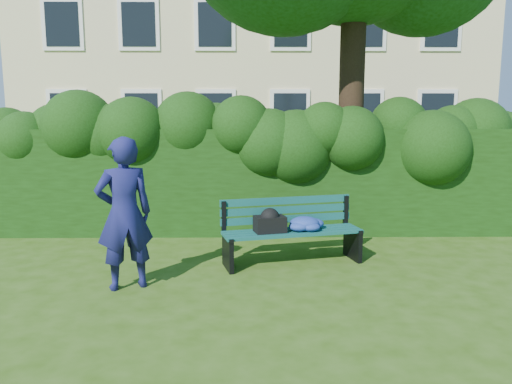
{
  "coord_description": "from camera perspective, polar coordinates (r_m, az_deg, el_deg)",
  "views": [
    {
      "loc": [
        -0.08,
        -6.42,
        2.08
      ],
      "look_at": [
        0.0,
        0.6,
        0.95
      ],
      "focal_mm": 35.0,
      "sensor_mm": 36.0,
      "label": 1
    }
  ],
  "objects": [
    {
      "name": "man_reading",
      "position": [
        6.04,
        -14.82,
        -2.42
      ],
      "size": [
        0.78,
        0.67,
        1.8
      ],
      "primitive_type": "imported",
      "rotation": [
        0.0,
        0.0,
        3.57
      ],
      "color": "#171953",
      "rests_on": "ground"
    },
    {
      "name": "hedge",
      "position": [
        8.7,
        -0.11,
        1.35
      ],
      "size": [
        10.0,
        1.0,
        1.8
      ],
      "color": "black",
      "rests_on": "ground"
    },
    {
      "name": "apartment_building",
      "position": [
        20.78,
        -0.43,
        20.03
      ],
      "size": [
        16.0,
        8.08,
        12.0
      ],
      "color": "beige",
      "rests_on": "ground"
    },
    {
      "name": "ground",
      "position": [
        6.75,
        0.06,
        -8.81
      ],
      "size": [
        80.0,
        80.0,
        0.0
      ],
      "primitive_type": "plane",
      "color": "#2B4C0E",
      "rests_on": "ground"
    },
    {
      "name": "park_bench",
      "position": [
        6.91,
        3.99,
        -4.11
      ],
      "size": [
        1.99,
        1.01,
        0.89
      ],
      "rotation": [
        0.0,
        0.0,
        0.25
      ],
      "color": "#0E4641",
      "rests_on": "ground"
    }
  ]
}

